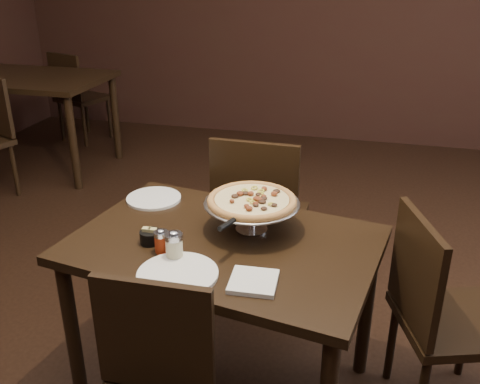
# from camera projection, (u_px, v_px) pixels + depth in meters

# --- Properties ---
(room) EXTENTS (6.04, 7.04, 2.84)m
(room) POSITION_uv_depth(u_px,v_px,m) (223.00, 51.00, 1.75)
(room) COLOR black
(room) RESTS_ON ground
(dining_table) EXTENTS (1.24, 0.93, 0.71)m
(dining_table) POSITION_uv_depth(u_px,v_px,m) (224.00, 262.00, 2.05)
(dining_table) COLOR black
(dining_table) RESTS_ON ground
(background_table) EXTENTS (1.25, 0.84, 0.78)m
(background_table) POSITION_uv_depth(u_px,v_px,m) (29.00, 89.00, 4.39)
(background_table) COLOR black
(background_table) RESTS_ON ground
(pizza_stand) EXTENTS (0.37, 0.37, 0.15)m
(pizza_stand) POSITION_uv_depth(u_px,v_px,m) (252.00, 201.00, 2.04)
(pizza_stand) COLOR silver
(pizza_stand) RESTS_ON dining_table
(parmesan_shaker) EXTENTS (0.06, 0.06, 0.11)m
(parmesan_shaker) POSITION_uv_depth(u_px,v_px,m) (174.00, 246.00, 1.87)
(parmesan_shaker) COLOR beige
(parmesan_shaker) RESTS_ON dining_table
(pepper_flake_shaker) EXTENTS (0.05, 0.05, 0.09)m
(pepper_flake_shaker) POSITION_uv_depth(u_px,v_px,m) (161.00, 241.00, 1.92)
(pepper_flake_shaker) COLOR maroon
(pepper_flake_shaker) RESTS_ON dining_table
(packet_caddy) EXTENTS (0.08, 0.08, 0.06)m
(packet_caddy) POSITION_uv_depth(u_px,v_px,m) (150.00, 237.00, 1.99)
(packet_caddy) COLOR black
(packet_caddy) RESTS_ON dining_table
(napkin_stack) EXTENTS (0.16, 0.16, 0.02)m
(napkin_stack) POSITION_uv_depth(u_px,v_px,m) (253.00, 282.00, 1.75)
(napkin_stack) COLOR silver
(napkin_stack) RESTS_ON dining_table
(plate_left) EXTENTS (0.24, 0.24, 0.01)m
(plate_left) POSITION_uv_depth(u_px,v_px,m) (154.00, 198.00, 2.35)
(plate_left) COLOR white
(plate_left) RESTS_ON dining_table
(plate_near) EXTENTS (0.27, 0.27, 0.01)m
(plate_near) POSITION_uv_depth(u_px,v_px,m) (178.00, 274.00, 1.79)
(plate_near) COLOR white
(plate_near) RESTS_ON dining_table
(serving_spatula) EXTENTS (0.15, 0.15, 0.02)m
(serving_spatula) POSITION_uv_depth(u_px,v_px,m) (230.00, 223.00, 1.88)
(serving_spatula) COLOR silver
(serving_spatula) RESTS_ON pizza_stand
(chair_far) EXTENTS (0.44, 0.44, 0.91)m
(chair_far) POSITION_uv_depth(u_px,v_px,m) (259.00, 213.00, 2.70)
(chair_far) COLOR black
(chair_far) RESTS_ON ground
(chair_side) EXTENTS (0.50, 0.50, 0.85)m
(chair_side) POSITION_uv_depth(u_px,v_px,m) (439.00, 311.00, 2.01)
(chair_side) COLOR black
(chair_side) RESTS_ON ground
(bg_chair_far) EXTENTS (0.51, 0.51, 0.86)m
(bg_chair_far) POSITION_uv_depth(u_px,v_px,m) (77.00, 94.00, 5.11)
(bg_chair_far) COLOR black
(bg_chair_far) RESTS_ON ground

